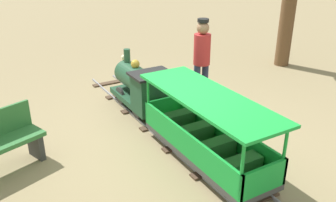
% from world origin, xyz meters
% --- Properties ---
extents(ground_plane, '(60.00, 60.00, 0.00)m').
position_xyz_m(ground_plane, '(0.00, 0.00, 0.00)').
color(ground_plane, '#8C7A56').
extents(track, '(0.73, 6.05, 0.04)m').
position_xyz_m(track, '(0.00, 0.09, 0.02)').
color(track, gray).
rests_on(track, ground_plane).
extents(locomotive, '(0.69, 1.45, 0.98)m').
position_xyz_m(locomotive, '(0.00, 1.13, 0.48)').
color(locomotive, '#1E472D').
rests_on(locomotive, ground_plane).
extents(passenger_car, '(0.79, 2.35, 0.97)m').
position_xyz_m(passenger_car, '(0.00, -0.81, 0.42)').
color(passenger_car, '#3F3F3F').
rests_on(passenger_car, ground_plane).
extents(conductor_person, '(0.30, 0.30, 1.62)m').
position_xyz_m(conductor_person, '(1.07, 0.84, 0.96)').
color(conductor_person, '#282D47').
rests_on(conductor_person, ground_plane).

